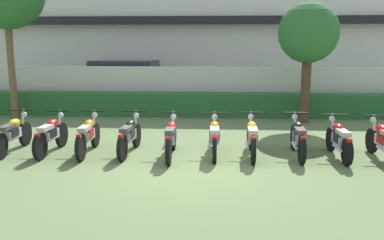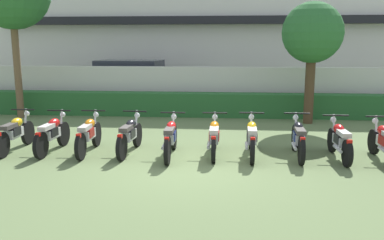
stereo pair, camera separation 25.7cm
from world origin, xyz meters
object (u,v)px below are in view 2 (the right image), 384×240
at_px(motorcycle_in_row_8, 340,140).
at_px(motorcycle_in_row_0, 15,133).
at_px(motorcycle_in_row_6, 252,137).
at_px(motorcycle_in_row_7, 298,138).
at_px(motorcycle_in_row_4, 171,137).
at_px(motorcycle_in_row_2, 89,134).
at_px(parked_car, 134,82).
at_px(motorcycle_in_row_1, 52,134).
at_px(tree_far_side, 312,34).
at_px(motorcycle_in_row_5, 214,137).
at_px(motorcycle_in_row_3, 130,135).

bearing_deg(motorcycle_in_row_8, motorcycle_in_row_0, 88.90).
xyz_separation_m(motorcycle_in_row_6, motorcycle_in_row_8, (1.98, -0.05, -0.01)).
bearing_deg(motorcycle_in_row_7, motorcycle_in_row_4, 96.08).
relative_size(motorcycle_in_row_2, motorcycle_in_row_8, 1.07).
distance_m(parked_car, motorcycle_in_row_8, 10.53).
relative_size(motorcycle_in_row_1, motorcycle_in_row_4, 0.94).
bearing_deg(motorcycle_in_row_1, motorcycle_in_row_7, -88.09).
bearing_deg(motorcycle_in_row_8, tree_far_side, -2.27).
height_order(tree_far_side, motorcycle_in_row_1, tree_far_side).
xyz_separation_m(motorcycle_in_row_5, motorcycle_in_row_6, (0.87, -0.02, 0.01)).
xyz_separation_m(motorcycle_in_row_0, motorcycle_in_row_6, (5.74, 0.01, 0.00)).
bearing_deg(motorcycle_in_row_1, motorcycle_in_row_3, -86.82).
height_order(tree_far_side, motorcycle_in_row_7, tree_far_side).
bearing_deg(motorcycle_in_row_5, tree_far_side, -35.79).
distance_m(motorcycle_in_row_0, motorcycle_in_row_7, 6.80).
bearing_deg(motorcycle_in_row_1, motorcycle_in_row_8, -88.71).
relative_size(motorcycle_in_row_0, motorcycle_in_row_6, 1.00).
relative_size(motorcycle_in_row_5, motorcycle_in_row_6, 0.94).
height_order(motorcycle_in_row_4, motorcycle_in_row_8, motorcycle_in_row_4).
bearing_deg(motorcycle_in_row_2, tree_far_side, -56.97).
distance_m(parked_car, motorcycle_in_row_4, 8.75).
xyz_separation_m(motorcycle_in_row_1, motorcycle_in_row_8, (6.76, -0.01, -0.01)).
xyz_separation_m(motorcycle_in_row_0, motorcycle_in_row_7, (6.80, 0.03, 0.00)).
relative_size(motorcycle_in_row_4, motorcycle_in_row_7, 1.04).
bearing_deg(tree_far_side, parked_car, 150.18).
bearing_deg(motorcycle_in_row_5, motorcycle_in_row_3, 89.12).
relative_size(motorcycle_in_row_3, motorcycle_in_row_7, 1.01).
bearing_deg(motorcycle_in_row_3, motorcycle_in_row_0, 93.74).
distance_m(motorcycle_in_row_3, motorcycle_in_row_8, 4.87).
xyz_separation_m(motorcycle_in_row_0, motorcycle_in_row_4, (3.86, -0.16, 0.00)).
height_order(motorcycle_in_row_2, motorcycle_in_row_5, motorcycle_in_row_2).
bearing_deg(motorcycle_in_row_4, motorcycle_in_row_7, -87.82).
distance_m(motorcycle_in_row_0, motorcycle_in_row_4, 3.87).
bearing_deg(motorcycle_in_row_0, motorcycle_in_row_5, -91.46).
xyz_separation_m(motorcycle_in_row_2, motorcycle_in_row_8, (5.86, -0.03, -0.01)).
bearing_deg(motorcycle_in_row_8, motorcycle_in_row_4, 91.02).
xyz_separation_m(motorcycle_in_row_2, motorcycle_in_row_7, (4.95, 0.04, 0.00)).
xyz_separation_m(motorcycle_in_row_3, motorcycle_in_row_6, (2.89, -0.03, 0.00)).
bearing_deg(motorcycle_in_row_3, motorcycle_in_row_6, -87.46).
relative_size(motorcycle_in_row_6, motorcycle_in_row_8, 1.07).
distance_m(tree_far_side, motorcycle_in_row_2, 7.72).
bearing_deg(motorcycle_in_row_0, motorcycle_in_row_6, -91.71).
distance_m(motorcycle_in_row_2, motorcycle_in_row_4, 2.01).
xyz_separation_m(motorcycle_in_row_1, motorcycle_in_row_3, (1.89, 0.06, -0.00)).
relative_size(motorcycle_in_row_1, motorcycle_in_row_2, 0.96).
bearing_deg(motorcycle_in_row_1, motorcycle_in_row_6, -88.21).
xyz_separation_m(motorcycle_in_row_1, motorcycle_in_row_4, (2.91, -0.14, 0.00)).
xyz_separation_m(motorcycle_in_row_2, motorcycle_in_row_4, (2.01, -0.15, 0.00)).
xyz_separation_m(motorcycle_in_row_2, motorcycle_in_row_3, (0.99, 0.05, -0.00)).
height_order(motorcycle_in_row_2, motorcycle_in_row_8, motorcycle_in_row_2).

